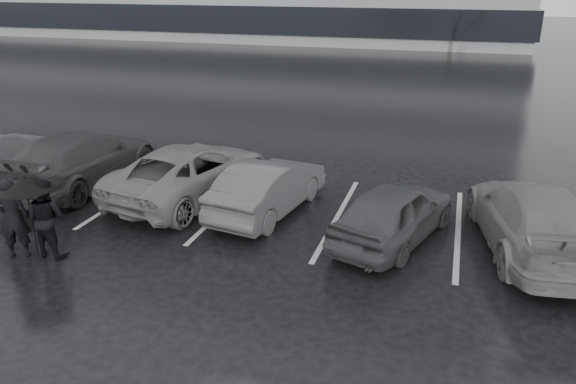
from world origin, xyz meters
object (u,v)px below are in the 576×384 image
(car_west_a, at_px, (268,187))
(pedestrian_right, at_px, (46,218))
(car_west_c, at_px, (82,159))
(car_east, at_px, (534,218))
(pedestrian_left, at_px, (13,219))
(car_main, at_px, (394,212))
(car_west_b, at_px, (190,171))

(car_west_a, xyz_separation_m, pedestrian_right, (-3.58, -3.49, 0.18))
(car_west_c, height_order, car_east, car_west_c)
(car_west_a, xyz_separation_m, pedestrian_left, (-4.17, -3.74, 0.20))
(car_east, distance_m, pedestrian_left, 10.68)
(car_east, bearing_deg, pedestrian_right, 7.75)
(car_west_c, bearing_deg, pedestrian_left, 109.44)
(car_main, xyz_separation_m, car_west_c, (-8.60, 1.00, 0.09))
(car_west_c, relative_size, pedestrian_right, 3.08)
(pedestrian_left, bearing_deg, pedestrian_right, 173.89)
(car_main, bearing_deg, pedestrian_right, 40.91)
(car_main, bearing_deg, car_west_a, 5.60)
(car_main, height_order, pedestrian_right, pedestrian_right)
(pedestrian_left, bearing_deg, car_west_c, -101.07)
(pedestrian_left, relative_size, pedestrian_right, 1.02)
(car_west_c, distance_m, pedestrian_right, 4.25)
(car_west_a, bearing_deg, car_main, 176.47)
(car_west_c, bearing_deg, car_main, 174.58)
(car_east, bearing_deg, car_west_b, -15.46)
(car_west_c, bearing_deg, car_west_b, -177.52)
(car_east, distance_m, pedestrian_right, 10.04)
(car_main, xyz_separation_m, pedestrian_right, (-6.69, -2.79, 0.18))
(pedestrian_right, bearing_deg, car_east, -159.30)
(pedestrian_right, bearing_deg, car_main, -155.05)
(car_main, height_order, car_west_c, car_west_c)
(pedestrian_left, bearing_deg, car_west_a, -167.39)
(car_west_b, bearing_deg, pedestrian_right, 81.88)
(pedestrian_right, bearing_deg, car_west_c, -60.84)
(car_main, xyz_separation_m, pedestrian_left, (-7.28, -3.04, 0.20))
(car_west_a, bearing_deg, car_west_b, -0.19)
(car_west_b, bearing_deg, car_west_a, -178.70)
(car_west_b, distance_m, pedestrian_right, 4.08)
(car_west_a, relative_size, pedestrian_left, 2.32)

